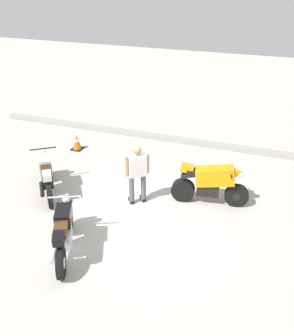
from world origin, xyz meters
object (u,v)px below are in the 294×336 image
motorcycle_black_cruiser (64,232)px  person_in_white_shirt (137,172)px  motorcycle_silver_cruiser (47,175)px  traffic_cone (77,142)px  motorcycle_orange_sportbike (211,183)px

motorcycle_black_cruiser → person_in_white_shirt: bearing=-42.0°
motorcycle_silver_cruiser → traffic_cone: (-0.61, 2.65, -0.26)m
person_in_white_shirt → motorcycle_orange_sportbike: bearing=-108.8°
traffic_cone → motorcycle_silver_cruiser: bearing=-77.1°
motorcycle_black_cruiser → motorcycle_silver_cruiser: same height
motorcycle_silver_cruiser → person_in_white_shirt: (2.43, 0.36, 0.37)m
motorcycle_black_cruiser → motorcycle_silver_cruiser: size_ratio=1.12×
motorcycle_silver_cruiser → traffic_cone: size_ratio=3.30×
motorcycle_orange_sportbike → motorcycle_silver_cruiser: (-4.18, -0.96, -0.07)m
motorcycle_orange_sportbike → person_in_white_shirt: person_in_white_shirt is taller
motorcycle_silver_cruiser → motorcycle_orange_sportbike: bearing=-113.8°
motorcycle_black_cruiser → motorcycle_orange_sportbike: bearing=-64.7°
motorcycle_black_cruiser → motorcycle_silver_cruiser: 2.59m
motorcycle_orange_sportbike → person_in_white_shirt: size_ratio=1.23×
motorcycle_orange_sportbike → person_in_white_shirt: (-1.74, -0.60, 0.30)m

